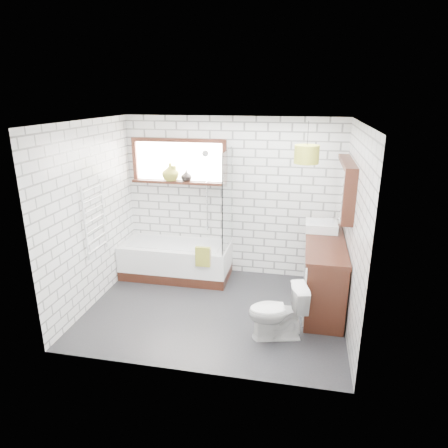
% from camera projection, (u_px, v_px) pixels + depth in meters
% --- Properties ---
extents(floor, '(3.40, 2.60, 0.01)m').
position_uv_depth(floor, '(215.00, 310.00, 5.46)').
color(floor, black).
rests_on(floor, ground).
extents(ceiling, '(3.40, 2.60, 0.01)m').
position_uv_depth(ceiling, '(213.00, 121.00, 4.68)').
color(ceiling, white).
rests_on(ceiling, ground).
extents(wall_back, '(3.40, 0.01, 2.50)m').
position_uv_depth(wall_back, '(232.00, 198.00, 6.29)').
color(wall_back, white).
rests_on(wall_back, ground).
extents(wall_front, '(3.40, 0.01, 2.50)m').
position_uv_depth(wall_front, '(184.00, 264.00, 3.86)').
color(wall_front, white).
rests_on(wall_front, ground).
extents(wall_left, '(0.01, 2.60, 2.50)m').
position_uv_depth(wall_left, '(91.00, 215.00, 5.39)').
color(wall_left, white).
rests_on(wall_left, ground).
extents(wall_right, '(0.01, 2.60, 2.50)m').
position_uv_depth(wall_right, '(353.00, 232.00, 4.75)').
color(wall_right, white).
rests_on(wall_right, ground).
extents(window, '(1.52, 0.16, 0.68)m').
position_uv_depth(window, '(179.00, 162.00, 6.23)').
color(window, black).
rests_on(window, wall_back).
extents(towel_radiator, '(0.06, 0.52, 1.00)m').
position_uv_depth(towel_radiator, '(95.00, 219.00, 5.40)').
color(towel_radiator, white).
rests_on(towel_radiator, wall_left).
extents(mirror_cabinet, '(0.16, 1.20, 0.70)m').
position_uv_depth(mirror_cabinet, '(345.00, 187.00, 5.20)').
color(mirror_cabinet, black).
rests_on(mirror_cabinet, wall_right).
extents(shower_riser, '(0.02, 0.02, 1.30)m').
position_uv_depth(shower_riser, '(207.00, 191.00, 6.29)').
color(shower_riser, silver).
rests_on(shower_riser, wall_back).
extents(bathtub, '(1.70, 0.75, 0.55)m').
position_uv_depth(bathtub, '(176.00, 260.00, 6.39)').
color(bathtub, white).
rests_on(bathtub, floor).
extents(shower_screen, '(0.02, 0.72, 1.50)m').
position_uv_depth(shower_screen, '(227.00, 201.00, 5.92)').
color(shower_screen, white).
rests_on(shower_screen, bathtub).
extents(towel_green, '(0.22, 0.06, 0.30)m').
position_uv_depth(towel_green, '(203.00, 257.00, 5.86)').
color(towel_green, olive).
rests_on(towel_green, bathtub).
extents(towel_beige, '(0.21, 0.05, 0.27)m').
position_uv_depth(towel_beige, '(204.00, 257.00, 5.86)').
color(towel_beige, tan).
rests_on(towel_beige, bathtub).
extents(vanity, '(0.53, 1.63, 0.93)m').
position_uv_depth(vanity, '(324.00, 273.00, 5.49)').
color(vanity, black).
rests_on(vanity, floor).
extents(basin, '(0.44, 0.39, 0.13)m').
position_uv_depth(basin, '(321.00, 226.00, 5.73)').
color(basin, white).
rests_on(basin, vanity).
extents(tap, '(0.04, 0.04, 0.16)m').
position_uv_depth(tap, '(333.00, 223.00, 5.68)').
color(tap, silver).
rests_on(tap, vanity).
extents(toilet, '(0.54, 0.75, 0.69)m').
position_uv_depth(toilet, '(277.00, 312.00, 4.74)').
color(toilet, white).
rests_on(toilet, floor).
extents(vase_olive, '(0.30, 0.30, 0.28)m').
position_uv_depth(vase_olive, '(170.00, 173.00, 6.29)').
color(vase_olive, olive).
rests_on(vase_olive, window).
extents(vase_dark, '(0.21, 0.21, 0.18)m').
position_uv_depth(vase_dark, '(186.00, 177.00, 6.25)').
color(vase_dark, black).
rests_on(vase_dark, window).
extents(bottle, '(0.08, 0.08, 0.23)m').
position_uv_depth(bottle, '(174.00, 175.00, 6.28)').
color(bottle, olive).
rests_on(bottle, window).
extents(pendant, '(0.31, 0.31, 0.23)m').
position_uv_depth(pendant, '(307.00, 154.00, 4.93)').
color(pendant, olive).
rests_on(pendant, ceiling).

